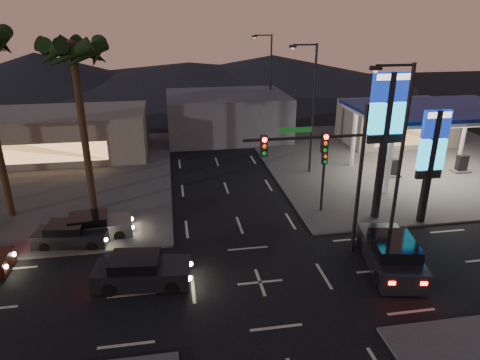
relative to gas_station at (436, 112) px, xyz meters
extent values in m
plane|color=black|center=(-16.00, -12.00, -5.08)|extent=(140.00, 140.00, 0.00)
cube|color=#47443F|center=(0.00, 4.00, -5.02)|extent=(24.00, 24.00, 0.12)
cube|color=#47443F|center=(-32.00, 4.00, -5.02)|extent=(24.00, 24.00, 0.12)
cylinder|color=silver|center=(-5.00, -3.00, -2.58)|extent=(0.36, 0.36, 5.00)
cylinder|color=silver|center=(-5.00, 3.00, -2.58)|extent=(0.36, 0.36, 5.00)
cylinder|color=silver|center=(5.00, 3.00, -2.58)|extent=(0.36, 0.36, 5.00)
cube|color=silver|center=(0.00, 0.00, 0.12)|extent=(12.00, 8.00, 0.50)
cube|color=white|center=(0.00, 0.00, -0.18)|extent=(11.60, 7.60, 0.06)
cube|color=navy|center=(0.00, 0.00, 0.27)|extent=(12.20, 8.20, 0.25)
cube|color=black|center=(-3.00, 0.00, -4.28)|extent=(0.80, 0.50, 1.40)
cube|color=black|center=(3.00, 0.00, -4.28)|extent=(0.80, 0.50, 1.40)
cube|color=#726B5B|center=(2.00, 9.00, -3.08)|extent=(10.00, 6.00, 4.00)
cube|color=black|center=(-7.50, -6.50, -0.58)|extent=(0.35, 0.35, 9.00)
cube|color=#0D2394|center=(-7.50, -6.50, 3.12)|extent=(2.20, 0.30, 1.60)
cube|color=white|center=(-7.50, -6.50, 3.67)|extent=(1.98, 0.32, 0.35)
cube|color=#17B1DD|center=(-7.50, -6.50, 1.32)|extent=(2.20, 0.30, 1.80)
cube|color=black|center=(-7.50, -6.50, 0.12)|extent=(2.09, 0.28, 0.50)
cube|color=black|center=(-5.00, -7.50, -1.58)|extent=(0.35, 0.35, 7.00)
cube|color=#0D2394|center=(-5.00, -7.50, 1.12)|extent=(1.60, 0.30, 1.60)
cube|color=white|center=(-5.00, -7.50, 1.67)|extent=(1.44, 0.32, 0.35)
cube|color=#17B1DD|center=(-5.00, -7.50, -0.68)|extent=(1.60, 0.30, 1.80)
cube|color=black|center=(-5.00, -7.50, -1.88)|extent=(1.52, 0.28, 0.50)
cylinder|color=black|center=(-10.50, -10.00, -1.08)|extent=(0.20, 0.20, 8.00)
cylinder|color=black|center=(-13.50, -10.00, 1.42)|extent=(6.00, 0.14, 0.14)
cube|color=#0C3F14|center=(-14.00, -10.00, 1.82)|extent=(1.60, 0.05, 0.25)
cube|color=black|center=(-12.50, -10.00, 1.12)|extent=(0.32, 0.25, 1.00)
sphere|color=#FF0C07|center=(-12.50, -10.15, 1.45)|extent=(0.22, 0.22, 0.22)
sphere|color=orange|center=(-12.50, -10.15, 1.12)|extent=(0.20, 0.20, 0.20)
sphere|color=#0CB226|center=(-12.50, -10.15, 0.79)|extent=(0.20, 0.20, 0.20)
cube|color=black|center=(-15.50, -10.00, 1.12)|extent=(0.32, 0.25, 1.00)
sphere|color=#FF0C07|center=(-15.50, -10.15, 1.45)|extent=(0.22, 0.22, 0.22)
sphere|color=orange|center=(-15.50, -10.15, 1.12)|extent=(0.20, 0.20, 0.20)
sphere|color=#0CB226|center=(-15.50, -10.15, 0.79)|extent=(0.20, 0.20, 0.20)
cylinder|color=black|center=(-10.50, -5.00, -3.08)|extent=(0.16, 0.16, 4.00)
cube|color=black|center=(-10.50, -5.00, -1.28)|extent=(0.32, 0.25, 1.00)
sphere|color=#FF0C07|center=(-10.50, -5.15, -0.95)|extent=(0.22, 0.22, 0.22)
sphere|color=orange|center=(-10.50, -5.15, -1.28)|extent=(0.20, 0.20, 0.20)
sphere|color=#0CB226|center=(-10.50, -5.15, -1.61)|extent=(0.20, 0.20, 0.20)
cylinder|color=black|center=(-9.00, -11.00, -0.08)|extent=(0.18, 0.18, 10.00)
cylinder|color=black|center=(-9.90, -11.00, 4.82)|extent=(1.80, 0.12, 0.12)
cube|color=black|center=(-10.80, -11.00, 4.72)|extent=(0.50, 0.25, 0.18)
sphere|color=#FFCC8C|center=(-10.80, -11.00, 4.60)|extent=(0.20, 0.20, 0.20)
cylinder|color=black|center=(-9.00, 2.00, -0.08)|extent=(0.18, 0.18, 10.00)
cylinder|color=black|center=(-9.90, 2.00, 4.82)|extent=(1.80, 0.12, 0.12)
cube|color=black|center=(-10.80, 2.00, 4.72)|extent=(0.50, 0.25, 0.18)
sphere|color=#FFCC8C|center=(-10.80, 2.00, 4.60)|extent=(0.20, 0.20, 0.20)
cylinder|color=black|center=(-9.00, 16.00, -0.08)|extent=(0.18, 0.18, 10.00)
cylinder|color=black|center=(-9.90, 16.00, 4.82)|extent=(1.80, 0.12, 0.12)
cube|color=black|center=(-10.80, 16.00, 4.72)|extent=(0.50, 0.25, 0.18)
sphere|color=#FFCC8C|center=(-10.80, 16.00, 4.60)|extent=(0.20, 0.20, 0.20)
cylinder|color=black|center=(-25.00, -2.50, 0.02)|extent=(0.44, 0.44, 10.20)
sphere|color=black|center=(-25.00, -2.50, 5.12)|extent=(0.90, 0.90, 0.90)
cone|color=black|center=(-23.70, -2.50, 4.82)|extent=(0.90, 2.74, 1.91)
cone|color=black|center=(-24.08, -1.58, 4.82)|extent=(2.57, 2.57, 1.91)
cone|color=black|center=(-25.00, -1.20, 4.82)|extent=(2.74, 0.90, 1.91)
cone|color=black|center=(-25.92, -1.58, 4.82)|extent=(2.57, 2.57, 1.91)
cone|color=black|center=(-26.30, -2.50, 4.82)|extent=(0.90, 2.74, 1.91)
cone|color=black|center=(-25.92, -3.42, 4.82)|extent=(2.57, 2.57, 1.91)
cone|color=black|center=(-25.00, -3.80, 4.82)|extent=(2.74, 0.90, 1.91)
cone|color=black|center=(-24.08, -3.42, 4.82)|extent=(2.57, 2.57, 1.91)
cone|color=black|center=(-28.70, -2.50, 5.42)|extent=(0.90, 2.74, 1.91)
cube|color=#726B5B|center=(-30.00, 10.00, -3.08)|extent=(16.00, 8.00, 4.00)
cube|color=#4C4C51|center=(-14.00, 14.00, -2.88)|extent=(12.00, 9.00, 4.40)
cone|color=black|center=(-41.00, 48.00, -2.08)|extent=(40.00, 40.00, 6.00)
cone|color=black|center=(-1.00, 48.00, -2.58)|extent=(50.00, 50.00, 5.00)
cone|color=black|center=(-16.00, 48.00, -3.08)|extent=(60.00, 60.00, 4.00)
cube|color=black|center=(-21.50, -11.19, -4.53)|extent=(4.62, 2.34, 0.91)
cube|color=black|center=(-21.80, -11.15, -3.92)|extent=(2.40, 1.95, 0.66)
cylinder|color=black|center=(-20.00, -10.49, -4.76)|extent=(0.67, 0.31, 0.65)
cylinder|color=black|center=(-20.19, -12.19, -4.76)|extent=(0.67, 0.31, 0.65)
cylinder|color=black|center=(-22.81, -10.18, -4.76)|extent=(0.67, 0.31, 0.65)
cylinder|color=black|center=(-23.00, -11.89, -4.76)|extent=(0.67, 0.31, 0.65)
sphere|color=#FFF2BF|center=(-19.22, -10.82, -4.45)|extent=(0.22, 0.22, 0.22)
sphere|color=#FFF2BF|center=(-19.35, -12.03, -4.45)|extent=(0.22, 0.22, 0.22)
cube|color=#FF140A|center=(-23.65, -10.34, -4.37)|extent=(0.11, 0.26, 0.14)
cube|color=#FF140A|center=(-23.78, -11.55, -4.37)|extent=(0.11, 0.26, 0.14)
cylinder|color=black|center=(-28.81, -8.13, -4.78)|extent=(0.61, 0.24, 0.61)
sphere|color=#FFF2BF|center=(-28.05, -8.38, -4.49)|extent=(0.21, 0.21, 0.21)
sphere|color=#FFF2BF|center=(-28.07, -9.52, -4.49)|extent=(0.21, 0.21, 0.21)
cube|color=#545456|center=(-24.42, -6.03, -4.56)|extent=(4.32, 2.17, 0.85)
cube|color=black|center=(-24.71, -6.06, -3.99)|extent=(2.24, 1.81, 0.62)
cylinder|color=black|center=(-23.19, -5.09, -4.78)|extent=(0.63, 0.29, 0.61)
cylinder|color=black|center=(-23.02, -6.69, -4.78)|extent=(0.63, 0.29, 0.61)
cylinder|color=black|center=(-25.83, -5.36, -4.78)|extent=(0.63, 0.29, 0.61)
cylinder|color=black|center=(-25.66, -6.96, -4.78)|extent=(0.63, 0.29, 0.61)
sphere|color=#FFF2BF|center=(-22.41, -5.25, -4.49)|extent=(0.21, 0.21, 0.21)
sphere|color=#FFF2BF|center=(-22.29, -6.38, -4.49)|extent=(0.21, 0.21, 0.21)
cube|color=#FF140A|center=(-26.55, -5.67, -4.42)|extent=(0.10, 0.24, 0.13)
cube|color=#FF140A|center=(-26.44, -6.80, -4.42)|extent=(0.10, 0.24, 0.13)
cube|color=black|center=(-25.52, -6.77, -4.59)|extent=(4.11, 2.11, 0.81)
cube|color=black|center=(-25.78, -6.74, -4.05)|extent=(2.14, 1.75, 0.58)
cylinder|color=black|center=(-24.18, -6.16, -4.79)|extent=(0.59, 0.28, 0.57)
cylinder|color=black|center=(-24.36, -7.68, -4.79)|extent=(0.59, 0.28, 0.57)
cylinder|color=black|center=(-26.67, -5.87, -4.79)|extent=(0.59, 0.28, 0.57)
cylinder|color=black|center=(-26.85, -7.38, -4.79)|extent=(0.59, 0.28, 0.57)
sphere|color=#FFF2BF|center=(-23.50, -6.47, -4.53)|extent=(0.20, 0.20, 0.20)
sphere|color=#FFF2BF|center=(-23.62, -7.54, -4.53)|extent=(0.20, 0.20, 0.20)
cube|color=#FF140A|center=(-27.41, -6.00, -4.45)|extent=(0.10, 0.23, 0.13)
cube|color=#FF140A|center=(-27.54, -7.07, -4.45)|extent=(0.10, 0.23, 0.13)
cube|color=black|center=(-9.28, -11.76, -4.43)|extent=(3.11, 5.49, 1.06)
cube|color=black|center=(-9.35, -12.10, -3.73)|extent=(2.45, 2.92, 0.76)
cylinder|color=black|center=(-9.95, -9.95, -4.71)|extent=(0.42, 0.79, 0.75)
cylinder|color=black|center=(-7.99, -10.33, -4.71)|extent=(0.42, 0.79, 0.75)
cylinder|color=black|center=(-10.57, -13.18, -4.71)|extent=(0.42, 0.79, 0.75)
cylinder|color=black|center=(-8.61, -13.56, -4.71)|extent=(0.42, 0.79, 0.75)
cube|color=#FF140A|center=(-10.46, -14.16, -4.26)|extent=(0.31, 0.15, 0.16)
cube|color=#FF140A|center=(-9.08, -14.43, -4.26)|extent=(0.31, 0.15, 0.16)
camera|label=1|loc=(-19.79, -28.87, 6.97)|focal=32.00mm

